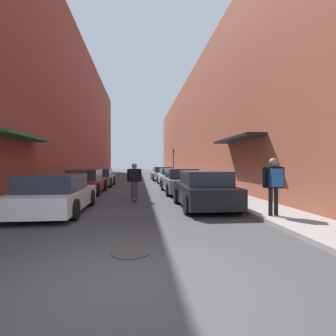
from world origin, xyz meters
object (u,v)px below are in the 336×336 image
object	(u,v)px
parked_car_right_1	(180,181)
manhole_cover	(131,253)
parked_car_left_0	(55,194)
traffic_light	(173,160)
parked_car_right_3	(162,174)
pedestrian	(274,180)
skateboarder	(134,178)
parked_car_right_2	(171,177)
parked_car_left_1	(86,182)
parked_car_right_0	(204,190)
parked_car_left_2	(100,178)

from	to	relation	value
parked_car_right_1	manhole_cover	distance (m)	10.14
parked_car_right_1	parked_car_left_0	bearing A→B (deg)	-133.12
parked_car_right_1	traffic_light	bearing A→B (deg)	83.78
parked_car_right_3	manhole_cover	xyz separation A→B (m)	(-2.51, -21.65, -0.65)
parked_car_right_1	pedestrian	bearing A→B (deg)	-77.67
manhole_cover	skateboarder	bearing A→B (deg)	90.36
parked_car_right_2	parked_car_left_1	bearing A→B (deg)	-135.15
parked_car_right_3	skateboarder	size ratio (longest dim) A/B	2.87
skateboarder	pedestrian	xyz separation A→B (m)	(4.14, -4.57, 0.15)
parked_car_left_1	pedestrian	size ratio (longest dim) A/B	2.69
parked_car_right_1	parked_car_right_3	xyz separation A→B (m)	(0.02, 11.85, -0.01)
parked_car_left_1	pedestrian	bearing A→B (deg)	-48.14
parked_car_right_2	parked_car_right_0	bearing A→B (deg)	-90.43
parked_car_right_0	skateboarder	size ratio (longest dim) A/B	2.37
skateboarder	parked_car_right_3	bearing A→B (deg)	80.13
parked_car_left_2	manhole_cover	world-z (taller)	parked_car_left_2
parked_car_left_2	parked_car_right_1	world-z (taller)	parked_car_right_1
parked_car_left_1	skateboarder	bearing A→B (deg)	-48.68
parked_car_left_2	skateboarder	xyz separation A→B (m)	(2.67, -7.99, 0.42)
parked_car_left_0	traffic_light	bearing A→B (deg)	71.93
parked_car_left_1	skateboarder	distance (m)	4.14
parked_car_left_2	traffic_light	world-z (taller)	traffic_light
parked_car_left_2	traffic_light	xyz separation A→B (m)	(6.88, 10.23, 1.51)
parked_car_right_2	pedestrian	bearing A→B (deg)	-83.68
parked_car_right_1	parked_car_right_3	world-z (taller)	parked_car_right_1
parked_car_right_2	skateboarder	distance (m)	8.92
manhole_cover	pedestrian	size ratio (longest dim) A/B	0.41
parked_car_left_1	parked_car_right_3	xyz separation A→B (m)	(5.27, 11.56, 0.01)
manhole_cover	parked_car_right_3	bearing A→B (deg)	83.40
parked_car_right_1	skateboarder	bearing A→B (deg)	-132.04
pedestrian	parked_car_left_1	bearing A→B (deg)	131.86
parked_car_right_1	skateboarder	distance (m)	3.80
parked_car_left_0	traffic_light	distance (m)	22.05
skateboarder	manhole_cover	distance (m)	7.07
parked_car_left_2	parked_car_right_2	world-z (taller)	parked_car_right_2
parked_car_right_2	traffic_light	distance (m)	9.97
manhole_cover	traffic_light	size ratio (longest dim) A/B	0.22
parked_car_right_0	parked_car_right_2	bearing A→B (deg)	89.57
parked_car_left_2	parked_car_right_0	bearing A→B (deg)	-62.88
parked_car_right_3	traffic_light	distance (m)	4.20
parked_car_right_2	manhole_cover	world-z (taller)	parked_car_right_2
parked_car_right_0	skateboarder	world-z (taller)	skateboarder
parked_car_right_2	traffic_light	size ratio (longest dim) A/B	1.42
parked_car_right_1	skateboarder	xyz separation A→B (m)	(-2.53, -2.81, 0.37)
parked_car_left_1	parked_car_right_2	world-z (taller)	parked_car_left_1
parked_car_right_1	parked_car_right_3	size ratio (longest dim) A/B	1.00
parked_car_left_2	manhole_cover	size ratio (longest dim) A/B	5.67
parked_car_right_1	parked_car_right_2	size ratio (longest dim) A/B	1.05
parked_car_left_0	parked_car_left_1	world-z (taller)	parked_car_left_1
parked_car_left_1	parked_car_right_2	distance (m)	7.65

